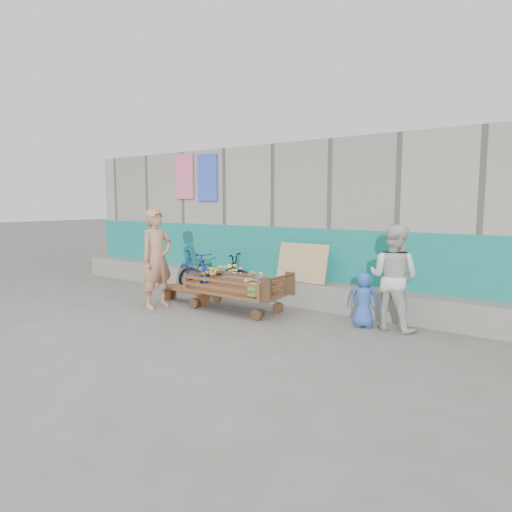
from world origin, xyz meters
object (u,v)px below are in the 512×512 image
Objects in this scene: bicycle_dark at (215,274)px; banana_cart at (233,281)px; bench at (186,292)px; child at (364,300)px; bicycle_blue at (195,272)px; vendor_man at (157,259)px; woman at (393,277)px.

banana_cart is at bearing -142.64° from bicycle_dark.
bicycle_dark reaches higher than bench.
bicycle_blue is (-3.89, 0.36, 0.03)m from child.
banana_cart is 2.18× the size of child.
vendor_man reaches higher than child.
woman reaches higher than bicycle_blue.
bicycle_dark is 0.50m from bicycle_blue.
bench is at bearing -15.04° from child.
vendor_man is at bearing 159.08° from bicycle_dark.
bicycle_blue is (-0.50, 0.76, 0.24)m from bench.
bench is 0.91m from vendor_man.
bicycle_blue is (-1.64, 0.73, -0.08)m from banana_cart.
bench is at bearing -4.90° from vendor_man.
banana_cart is at bearing 1.61° from bench.
woman reaches higher than banana_cart.
vendor_man is 1.19× the size of bicycle_blue.
woman is at bearing 8.09° from bench.
bicycle_dark is 1.11× the size of bicycle_blue.
vendor_man is at bearing -145.91° from bicycle_blue.
banana_cart is 1.23× the size of bicycle_blue.
child is (3.47, 1.01, -0.46)m from vendor_man.
bench is 0.74× the size of bicycle_blue.
woman is 1.05× the size of bicycle_blue.
child is 3.42m from bicycle_dark.
banana_cart is 1.80m from bicycle_blue.
vendor_man reaches higher than banana_cart.
woman is at bearing 10.86° from banana_cart.
vendor_man reaches higher than woman.
bicycle_dark is (-3.79, 0.29, -0.35)m from woman.
child is 0.51× the size of bicycle_dark.
bicycle_dark is at bearing -0.27° from vendor_man.
woman reaches higher than child.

